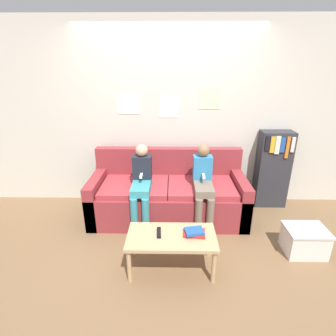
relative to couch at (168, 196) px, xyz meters
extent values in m
plane|color=brown|center=(0.00, -0.54, -0.30)|extent=(10.00, 10.00, 0.00)
cube|color=beige|center=(0.00, 0.52, 1.00)|extent=(8.00, 0.06, 2.60)
cube|color=white|center=(-0.57, 0.48, 1.18)|extent=(0.31, 0.00, 0.27)
cube|color=silver|center=(0.00, 0.48, 1.14)|extent=(0.26, 0.00, 0.30)
cube|color=beige|center=(0.57, 0.48, 1.26)|extent=(0.30, 0.00, 0.29)
cube|color=maroon|center=(0.00, -0.04, -0.08)|extent=(2.07, 0.85, 0.44)
cube|color=maroon|center=(0.00, 0.32, 0.37)|extent=(2.07, 0.14, 0.45)
cube|color=maroon|center=(-0.96, -0.04, 0.00)|extent=(0.14, 0.85, 0.60)
cube|color=maroon|center=(0.96, -0.04, 0.00)|extent=(0.14, 0.85, 0.60)
cube|color=#A1343A|center=(-0.44, -0.07, 0.17)|extent=(0.87, 0.69, 0.07)
cube|color=#A1343A|center=(0.44, -0.07, 0.17)|extent=(0.87, 0.69, 0.07)
cube|color=tan|center=(0.05, -1.05, 0.08)|extent=(0.89, 0.47, 0.04)
cylinder|color=tan|center=(-0.36, -1.24, -0.12)|extent=(0.04, 0.04, 0.36)
cylinder|color=tan|center=(0.46, -1.24, -0.12)|extent=(0.04, 0.04, 0.36)
cylinder|color=tan|center=(-0.36, -0.85, -0.12)|extent=(0.04, 0.04, 0.36)
cylinder|color=tan|center=(0.46, -0.85, -0.12)|extent=(0.04, 0.04, 0.36)
cylinder|color=teal|center=(-0.41, -0.49, -0.05)|extent=(0.09, 0.09, 0.51)
cylinder|color=teal|center=(-0.27, -0.49, -0.05)|extent=(0.09, 0.09, 0.51)
cube|color=teal|center=(-0.34, -0.22, 0.25)|extent=(0.23, 0.53, 0.09)
cube|color=#1E232D|center=(-0.34, -0.07, 0.45)|extent=(0.24, 0.16, 0.30)
sphere|color=tan|center=(-0.34, -0.07, 0.68)|extent=(0.16, 0.16, 0.16)
cube|color=white|center=(-0.34, -0.22, 0.39)|extent=(0.03, 0.12, 0.03)
cylinder|color=#756656|center=(0.38, -0.49, -0.05)|extent=(0.09, 0.09, 0.51)
cylinder|color=#756656|center=(0.52, -0.49, -0.05)|extent=(0.09, 0.09, 0.51)
cube|color=#756656|center=(0.45, -0.22, 0.25)|extent=(0.23, 0.53, 0.09)
cube|color=teal|center=(0.45, -0.07, 0.45)|extent=(0.24, 0.16, 0.30)
sphere|color=#8C6647|center=(0.45, -0.07, 0.68)|extent=(0.16, 0.16, 0.16)
cube|color=white|center=(0.45, -0.22, 0.39)|extent=(0.03, 0.12, 0.03)
cube|color=black|center=(-0.08, -1.02, 0.11)|extent=(0.05, 0.17, 0.02)
cube|color=red|center=(0.28, -1.02, 0.11)|extent=(0.22, 0.17, 0.03)
cube|color=#23519E|center=(0.28, -1.03, 0.14)|extent=(0.20, 0.17, 0.03)
cube|color=#2D2D33|center=(1.52, 0.34, 0.27)|extent=(0.45, 0.25, 1.13)
cube|color=black|center=(1.35, 0.21, 0.70)|extent=(0.06, 0.02, 0.20)
cube|color=gold|center=(1.42, 0.21, 0.68)|extent=(0.06, 0.02, 0.22)
cube|color=silver|center=(1.49, 0.21, 0.67)|extent=(0.06, 0.02, 0.25)
cube|color=#23519E|center=(1.55, 0.21, 0.67)|extent=(0.06, 0.02, 0.20)
cube|color=orange|center=(1.62, 0.21, 0.64)|extent=(0.04, 0.02, 0.30)
cube|color=silver|center=(1.69, 0.21, 0.68)|extent=(0.05, 0.02, 0.21)
cube|color=silver|center=(1.54, -0.78, -0.16)|extent=(0.42, 0.33, 0.29)
cube|color=beige|center=(1.54, -0.78, 0.00)|extent=(0.44, 0.35, 0.02)
camera|label=1|loc=(0.05, -3.23, 1.67)|focal=28.00mm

